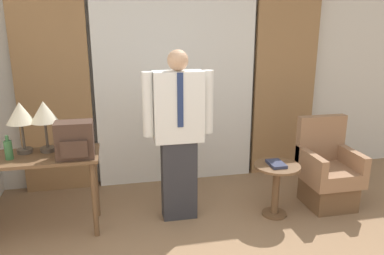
% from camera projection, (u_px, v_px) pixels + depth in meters
% --- Properties ---
extents(wall_back, '(10.00, 0.06, 2.70)m').
position_uv_depth(wall_back, '(174.00, 73.00, 4.58)').
color(wall_back, silver).
rests_on(wall_back, ground_plane).
extents(curtain_sheer_center, '(1.92, 0.06, 2.58)m').
position_uv_depth(curtain_sheer_center, '(176.00, 79.00, 4.48)').
color(curtain_sheer_center, white).
rests_on(curtain_sheer_center, ground_plane).
extents(curtain_drape_left, '(0.81, 0.06, 2.58)m').
position_uv_depth(curtain_drape_left, '(53.00, 83.00, 4.20)').
color(curtain_drape_left, '#997047').
rests_on(curtain_drape_left, ground_plane).
extents(curtain_drape_right, '(0.81, 0.06, 2.58)m').
position_uv_depth(curtain_drape_right, '(285.00, 76.00, 4.76)').
color(curtain_drape_right, '#997047').
rests_on(curtain_drape_right, ground_plane).
extents(desk, '(1.14, 0.51, 0.77)m').
position_uv_depth(desk, '(36.00, 169.00, 3.45)').
color(desk, brown).
rests_on(desk, ground_plane).
extents(table_lamp_left, '(0.25, 0.25, 0.48)m').
position_uv_depth(table_lamp_left, '(20.00, 115.00, 3.40)').
color(table_lamp_left, '#4C4238').
rests_on(table_lamp_left, desk).
extents(table_lamp_right, '(0.25, 0.25, 0.48)m').
position_uv_depth(table_lamp_right, '(44.00, 114.00, 3.44)').
color(table_lamp_right, '#4C4238').
rests_on(table_lamp_right, desk).
extents(bottle_by_lamp, '(0.07, 0.07, 0.22)m').
position_uv_depth(bottle_by_lamp, '(8.00, 150.00, 3.31)').
color(bottle_by_lamp, '#336638').
rests_on(bottle_by_lamp, desk).
extents(backpack, '(0.33, 0.23, 0.34)m').
position_uv_depth(backpack, '(75.00, 140.00, 3.33)').
color(backpack, '#422D23').
rests_on(backpack, desk).
extents(person, '(0.69, 0.23, 1.71)m').
position_uv_depth(person, '(179.00, 131.00, 3.65)').
color(person, '#2D2D33').
rests_on(person, ground_plane).
extents(armchair, '(0.55, 0.57, 0.96)m').
position_uv_depth(armchair, '(327.00, 174.00, 4.08)').
color(armchair, brown).
rests_on(armchair, ground_plane).
extents(side_table, '(0.46, 0.46, 0.56)m').
position_uv_depth(side_table, '(276.00, 181.00, 3.82)').
color(side_table, brown).
rests_on(side_table, ground_plane).
extents(book, '(0.15, 0.23, 0.03)m').
position_uv_depth(book, '(276.00, 164.00, 3.76)').
color(book, '#2D334C').
rests_on(book, side_table).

